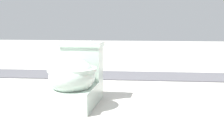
{
  "coord_description": "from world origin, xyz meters",
  "views": [
    {
      "loc": [
        2.54,
        0.46,
        0.73
      ],
      "look_at": [
        0.07,
        0.21,
        0.3
      ],
      "focal_mm": 50.0,
      "sensor_mm": 36.0,
      "label": 1
    }
  ],
  "objects": [
    {
      "name": "toilet",
      "position": [
        0.07,
        -0.09,
        0.22
      ],
      "size": [
        0.65,
        0.42,
        0.52
      ],
      "rotation": [
        0.0,
        0.0,
        -0.07
      ],
      "color": "#B2C6B7",
      "rests_on": "ground"
    },
    {
      "name": "ground_plane",
      "position": [
        0.0,
        0.0,
        0.0
      ],
      "size": [
        14.0,
        14.0,
        0.0
      ],
      "primitive_type": "plane",
      "color": "#A8A59E"
    },
    {
      "name": "gravel_strip",
      "position": [
        -1.25,
        0.5,
        0.01
      ],
      "size": [
        0.56,
        8.0,
        0.01
      ],
      "primitive_type": "cube",
      "color": "#4C4C51",
      "rests_on": "ground"
    }
  ]
}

